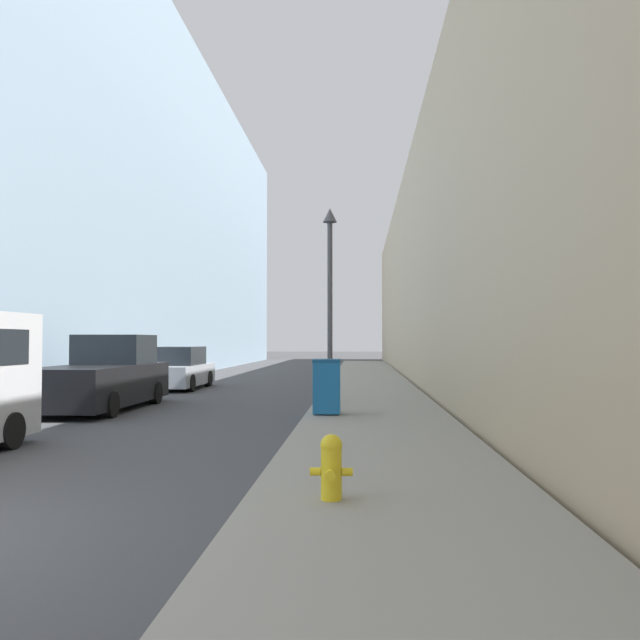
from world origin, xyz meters
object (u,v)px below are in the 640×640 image
at_px(pickup_truck, 104,378).
at_px(trash_bin, 327,386).
at_px(parked_sedan_near, 178,370).
at_px(fire_hydrant, 331,465).
at_px(lamppost, 330,287).

bearing_deg(pickup_truck, trash_bin, -17.58).
bearing_deg(parked_sedan_near, fire_hydrant, -68.43).
relative_size(fire_hydrant, lamppost, 0.13).
height_order(trash_bin, pickup_truck, pickup_truck).
height_order(pickup_truck, parked_sedan_near, pickup_truck).
bearing_deg(parked_sedan_near, lamppost, -44.07).
bearing_deg(fire_hydrant, lamppost, 92.77).
xyz_separation_m(lamppost, parked_sedan_near, (-6.21, 6.01, -2.69)).
bearing_deg(trash_bin, lamppost, 91.32).
relative_size(lamppost, parked_sedan_near, 1.24).
bearing_deg(trash_bin, pickup_truck, 162.42).
relative_size(fire_hydrant, pickup_truck, 0.13).
bearing_deg(fire_hydrant, parked_sedan_near, 111.57).
bearing_deg(trash_bin, fire_hydrant, -86.66).
bearing_deg(lamppost, pickup_truck, -169.28).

